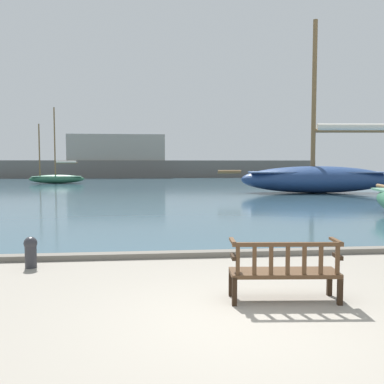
{
  "coord_description": "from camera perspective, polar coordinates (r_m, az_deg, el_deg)",
  "views": [
    {
      "loc": [
        -1.21,
        -5.34,
        2.06
      ],
      "look_at": [
        0.41,
        10.0,
        1.0
      ],
      "focal_mm": 40.0,
      "sensor_mm": 36.0,
      "label": 1
    }
  ],
  "objects": [
    {
      "name": "far_breakwater",
      "position": [
        57.13,
        -6.16,
        3.78
      ],
      "size": [
        43.01,
        2.4,
        5.76
      ],
      "color": "#66605B",
      "rests_on": "ground"
    },
    {
      "name": "harbor_water",
      "position": [
        49.4,
        -4.61,
        1.57
      ],
      "size": [
        100.0,
        80.0,
        0.08
      ],
      "primitive_type": "cube",
      "color": "#385666",
      "rests_on": "ground"
    },
    {
      "name": "park_bench",
      "position": [
        6.58,
        12.24,
        -10.14
      ],
      "size": [
        1.64,
        0.66,
        0.92
      ],
      "color": "black",
      "rests_on": "ground"
    },
    {
      "name": "sailboat_distant_harbor",
      "position": [
        29.17,
        16.3,
        1.94
      ],
      "size": [
        11.48,
        3.9,
        11.11
      ],
      "color": "navy",
      "rests_on": "harbor_water"
    },
    {
      "name": "quay_edge_kerb",
      "position": [
        9.49,
        1.47,
        -8.24
      ],
      "size": [
        40.0,
        0.3,
        0.12
      ],
      "primitive_type": "cube",
      "color": "slate",
      "rests_on": "ground"
    },
    {
      "name": "mooring_bollard",
      "position": [
        9.02,
        -20.72,
        -7.3
      ],
      "size": [
        0.26,
        0.26,
        0.61
      ],
      "color": "#2D2D33",
      "rests_on": "ground"
    },
    {
      "name": "ground_plane",
      "position": [
        5.85,
        6.59,
        -16.7
      ],
      "size": [
        160.0,
        160.0,
        0.0
      ],
      "primitive_type": "plane",
      "color": "gray"
    },
    {
      "name": "sailboat_nearest_starboard",
      "position": [
        42.95,
        -17.59,
        1.84
      ],
      "size": [
        5.22,
        1.63,
        7.23
      ],
      "color": "#2D6647",
      "rests_on": "harbor_water"
    }
  ]
}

